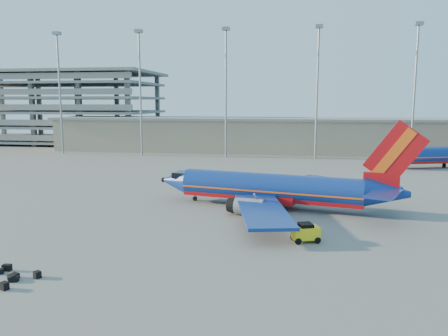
{
  "coord_description": "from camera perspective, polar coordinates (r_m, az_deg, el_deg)",
  "views": [
    {
      "loc": [
        10.15,
        -51.81,
        12.41
      ],
      "look_at": [
        1.41,
        3.03,
        4.0
      ],
      "focal_mm": 35.0,
      "sensor_mm": 36.0,
      "label": 1
    }
  ],
  "objects": [
    {
      "name": "ground",
      "position": [
        54.23,
        -1.99,
        -4.62
      ],
      "size": [
        220.0,
        220.0,
        0.0
      ],
      "primitive_type": "plane",
      "color": "slate",
      "rests_on": "ground"
    },
    {
      "name": "terminal_building",
      "position": [
        110.1,
        8.98,
        4.29
      ],
      "size": [
        122.0,
        16.0,
        8.5
      ],
      "color": "gray",
      "rests_on": "ground"
    },
    {
      "name": "parking_garage",
      "position": [
        145.07,
        -20.97,
        7.78
      ],
      "size": [
        62.0,
        32.0,
        21.4
      ],
      "color": "slate",
      "rests_on": "ground"
    },
    {
      "name": "light_mast_row",
      "position": [
        98.08,
        6.16,
        11.57
      ],
      "size": [
        101.6,
        1.6,
        28.65
      ],
      "color": "gray",
      "rests_on": "ground"
    },
    {
      "name": "aircraft_main",
      "position": [
        51.76,
        6.85,
        -2.75
      ],
      "size": [
        30.99,
        29.5,
        10.61
      ],
      "rotation": [
        0.0,
        0.0,
        -0.21
      ],
      "color": "navy",
      "rests_on": "ground"
    },
    {
      "name": "baggage_tug",
      "position": [
        40.08,
        10.6,
        -8.24
      ],
      "size": [
        2.73,
        2.15,
        1.72
      ],
      "rotation": [
        0.0,
        0.0,
        0.34
      ],
      "color": "yellow",
      "rests_on": "ground"
    },
    {
      "name": "luggage_pile",
      "position": [
        35.18,
        -25.89,
        -12.56
      ],
      "size": [
        3.8,
        3.54,
        0.52
      ],
      "color": "black",
      "rests_on": "ground"
    }
  ]
}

